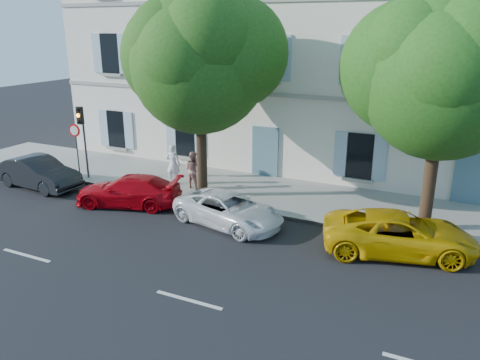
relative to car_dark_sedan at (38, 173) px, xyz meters
The scene contains 14 objects.
ground 10.94m from the car_dark_sedan, ahead, with size 90.00×90.00×0.00m, color black.
sidewalk 11.41m from the car_dark_sedan, 17.43° to the left, with size 36.00×4.50×0.15m, color #A09E96.
kerb 10.95m from the car_dark_sedan, ahead, with size 36.00×0.16×0.16m, color #9E998E.
building 15.17m from the car_dark_sedan, 40.14° to the left, with size 28.00×7.00×12.00m, color white.
car_dark_sedan is the anchor object (origin of this frame).
car_red_coupe 5.04m from the car_dark_sedan, ahead, with size 1.74×4.27×1.24m, color #BF050F.
car_white_coupe 9.58m from the car_dark_sedan, ahead, with size 1.94×4.20×1.17m, color white.
car_yellow_supercar 15.49m from the car_dark_sedan, ahead, with size 2.20×4.78×1.33m, color #DDA809.
tree_left 8.98m from the car_dark_sedan, 14.50° to the left, with size 5.34×5.34×8.28m.
tree_right 16.89m from the car_dark_sedan, ahead, with size 5.22×5.22×8.04m.
traffic_light 2.80m from the car_dark_sedan, 52.82° to the left, with size 0.27×0.38×3.36m.
road_sign 2.21m from the car_dark_sedan, 60.46° to the left, with size 0.59×0.10×2.55m.
pedestrian_a 6.05m from the car_dark_sedan, 26.59° to the left, with size 0.66×0.43×1.81m, color white.
pedestrian_b 7.00m from the car_dark_sedan, 21.63° to the left, with size 0.80×0.62×1.64m, color tan.
Camera 1 is at (5.83, -13.18, 6.89)m, focal length 35.00 mm.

